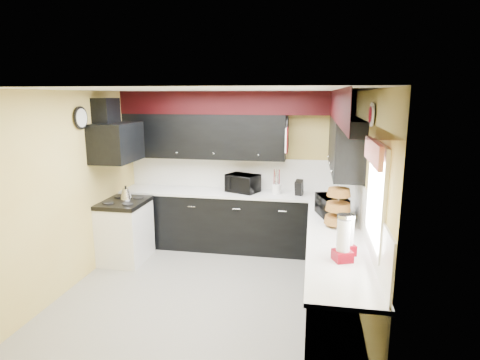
# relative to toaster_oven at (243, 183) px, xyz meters

# --- Properties ---
(ground) EXTENTS (3.60, 3.60, 0.00)m
(ground) POSITION_rel_toaster_oven_xyz_m (-0.14, -1.53, -1.08)
(ground) COLOR gray
(ground) RESTS_ON ground
(wall_back) EXTENTS (3.60, 0.06, 2.50)m
(wall_back) POSITION_rel_toaster_oven_xyz_m (-0.14, 0.27, 0.17)
(wall_back) COLOR #E0C666
(wall_back) RESTS_ON ground
(wall_right) EXTENTS (0.06, 3.60, 2.50)m
(wall_right) POSITION_rel_toaster_oven_xyz_m (1.66, -1.53, 0.17)
(wall_right) COLOR #E0C666
(wall_right) RESTS_ON ground
(wall_left) EXTENTS (0.06, 3.60, 2.50)m
(wall_left) POSITION_rel_toaster_oven_xyz_m (-1.94, -1.53, 0.17)
(wall_left) COLOR #E0C666
(wall_left) RESTS_ON ground
(ceiling) EXTENTS (3.60, 3.60, 0.06)m
(ceiling) POSITION_rel_toaster_oven_xyz_m (-0.14, -1.53, 1.42)
(ceiling) COLOR white
(ceiling) RESTS_ON wall_back
(cab_back) EXTENTS (3.60, 0.60, 0.90)m
(cab_back) POSITION_rel_toaster_oven_xyz_m (-0.14, -0.03, -0.63)
(cab_back) COLOR black
(cab_back) RESTS_ON ground
(cab_right) EXTENTS (0.60, 3.00, 0.90)m
(cab_right) POSITION_rel_toaster_oven_xyz_m (1.36, -1.83, -0.63)
(cab_right) COLOR black
(cab_right) RESTS_ON ground
(counter_back) EXTENTS (3.62, 0.64, 0.04)m
(counter_back) POSITION_rel_toaster_oven_xyz_m (-0.14, -0.03, -0.16)
(counter_back) COLOR white
(counter_back) RESTS_ON cab_back
(counter_right) EXTENTS (0.64, 3.02, 0.04)m
(counter_right) POSITION_rel_toaster_oven_xyz_m (1.36, -1.83, -0.16)
(counter_right) COLOR white
(counter_right) RESTS_ON cab_right
(splash_back) EXTENTS (3.60, 0.02, 0.50)m
(splash_back) POSITION_rel_toaster_oven_xyz_m (-0.14, 0.26, 0.11)
(splash_back) COLOR white
(splash_back) RESTS_ON counter_back
(splash_right) EXTENTS (0.02, 3.60, 0.50)m
(splash_right) POSITION_rel_toaster_oven_xyz_m (1.65, -1.53, 0.11)
(splash_right) COLOR white
(splash_right) RESTS_ON counter_right
(upper_back) EXTENTS (2.60, 0.35, 0.70)m
(upper_back) POSITION_rel_toaster_oven_xyz_m (-0.64, 0.09, 0.72)
(upper_back) COLOR black
(upper_back) RESTS_ON wall_back
(upper_right) EXTENTS (0.35, 1.80, 0.70)m
(upper_right) POSITION_rel_toaster_oven_xyz_m (1.49, -0.63, 0.72)
(upper_right) COLOR black
(upper_right) RESTS_ON wall_right
(soffit_back) EXTENTS (3.60, 0.36, 0.35)m
(soffit_back) POSITION_rel_toaster_oven_xyz_m (-0.14, 0.09, 1.25)
(soffit_back) COLOR black
(soffit_back) RESTS_ON wall_back
(soffit_right) EXTENTS (0.36, 3.24, 0.35)m
(soffit_right) POSITION_rel_toaster_oven_xyz_m (1.48, -1.71, 1.25)
(soffit_right) COLOR black
(soffit_right) RESTS_ON wall_right
(stove) EXTENTS (0.60, 0.75, 0.86)m
(stove) POSITION_rel_toaster_oven_xyz_m (-1.64, -0.78, -0.65)
(stove) COLOR white
(stove) RESTS_ON ground
(cooktop) EXTENTS (0.62, 0.77, 0.06)m
(cooktop) POSITION_rel_toaster_oven_xyz_m (-1.64, -0.78, -0.19)
(cooktop) COLOR black
(cooktop) RESTS_ON stove
(hood) EXTENTS (0.50, 0.78, 0.55)m
(hood) POSITION_rel_toaster_oven_xyz_m (-1.69, -0.78, 0.70)
(hood) COLOR black
(hood) RESTS_ON wall_left
(hood_duct) EXTENTS (0.24, 0.40, 0.40)m
(hood_duct) POSITION_rel_toaster_oven_xyz_m (-1.82, -0.78, 1.12)
(hood_duct) COLOR black
(hood_duct) RESTS_ON wall_left
(window) EXTENTS (0.03, 0.86, 0.96)m
(window) POSITION_rel_toaster_oven_xyz_m (1.65, -2.43, 0.47)
(window) COLOR white
(window) RESTS_ON wall_right
(valance) EXTENTS (0.04, 0.88, 0.20)m
(valance) POSITION_rel_toaster_oven_xyz_m (1.59, -2.43, 0.87)
(valance) COLOR red
(valance) RESTS_ON wall_right
(pan_top) EXTENTS (0.03, 0.22, 0.40)m
(pan_top) POSITION_rel_toaster_oven_xyz_m (0.68, 0.02, 0.92)
(pan_top) COLOR black
(pan_top) RESTS_ON upper_back
(pan_mid) EXTENTS (0.03, 0.28, 0.46)m
(pan_mid) POSITION_rel_toaster_oven_xyz_m (0.68, -0.11, 0.67)
(pan_mid) COLOR black
(pan_mid) RESTS_ON upper_back
(pan_low) EXTENTS (0.03, 0.24, 0.42)m
(pan_low) POSITION_rel_toaster_oven_xyz_m (0.68, 0.15, 0.64)
(pan_low) COLOR black
(pan_low) RESTS_ON upper_back
(cut_board) EXTENTS (0.03, 0.26, 0.35)m
(cut_board) POSITION_rel_toaster_oven_xyz_m (0.69, -0.23, 0.72)
(cut_board) COLOR white
(cut_board) RESTS_ON upper_back
(baskets) EXTENTS (0.27, 0.27, 0.50)m
(baskets) POSITION_rel_toaster_oven_xyz_m (1.38, -1.48, 0.10)
(baskets) COLOR brown
(baskets) RESTS_ON upper_right
(clock) EXTENTS (0.03, 0.30, 0.30)m
(clock) POSITION_rel_toaster_oven_xyz_m (-1.91, -1.28, 1.07)
(clock) COLOR black
(clock) RESTS_ON wall_left
(deco_plate) EXTENTS (0.03, 0.24, 0.24)m
(deco_plate) POSITION_rel_toaster_oven_xyz_m (1.63, -1.88, 1.17)
(deco_plate) COLOR white
(deco_plate) RESTS_ON wall_right
(toaster_oven) EXTENTS (0.60, 0.56, 0.28)m
(toaster_oven) POSITION_rel_toaster_oven_xyz_m (0.00, 0.00, 0.00)
(toaster_oven) COLOR black
(toaster_oven) RESTS_ON counter_back
(microwave) EXTENTS (0.43, 0.54, 0.26)m
(microwave) POSITION_rel_toaster_oven_xyz_m (1.34, -1.08, -0.01)
(microwave) COLOR black
(microwave) RESTS_ON counter_right
(utensil_crock) EXTENTS (0.17, 0.17, 0.15)m
(utensil_crock) POSITION_rel_toaster_oven_xyz_m (0.54, -0.02, -0.06)
(utensil_crock) COLOR silver
(utensil_crock) RESTS_ON counter_back
(knife_block) EXTENTS (0.13, 0.16, 0.23)m
(knife_block) POSITION_rel_toaster_oven_xyz_m (0.89, -0.07, -0.02)
(knife_block) COLOR black
(knife_block) RESTS_ON counter_back
(kettle) EXTENTS (0.22, 0.22, 0.15)m
(kettle) POSITION_rel_toaster_oven_xyz_m (-1.65, -0.67, -0.08)
(kettle) COLOR #B1B1B6
(kettle) RESTS_ON cooktop
(dispenser_a) EXTENTS (0.18, 0.18, 0.36)m
(dispenser_a) POSITION_rel_toaster_oven_xyz_m (1.43, -2.34, 0.04)
(dispenser_a) COLOR maroon
(dispenser_a) RESTS_ON counter_right
(dispenser_b) EXTENTS (0.20, 0.20, 0.43)m
(dispenser_b) POSITION_rel_toaster_oven_xyz_m (1.37, -2.50, 0.07)
(dispenser_b) COLOR #580D04
(dispenser_b) RESTS_ON counter_right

